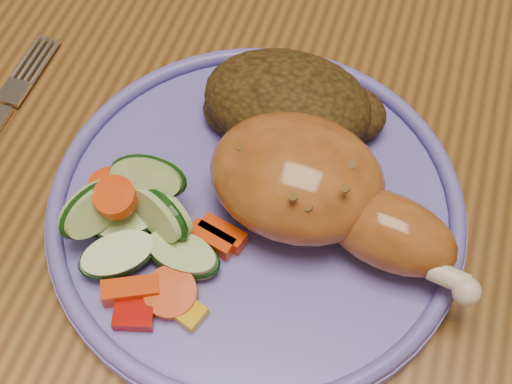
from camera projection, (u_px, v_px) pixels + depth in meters
dining_table at (342, 212)px, 0.54m from camera, size 0.90×1.40×0.75m
plate at (256, 210)px, 0.43m from camera, size 0.25×0.25×0.01m
plate_rim at (256, 201)px, 0.43m from camera, size 0.25×0.25×0.01m
chicken_leg at (319, 190)px, 0.40m from camera, size 0.17×0.09×0.05m
rice_pilaf at (291, 104)px, 0.45m from camera, size 0.12×0.08×0.05m
vegetable_pile at (141, 228)px, 0.40m from camera, size 0.11×0.10×0.05m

